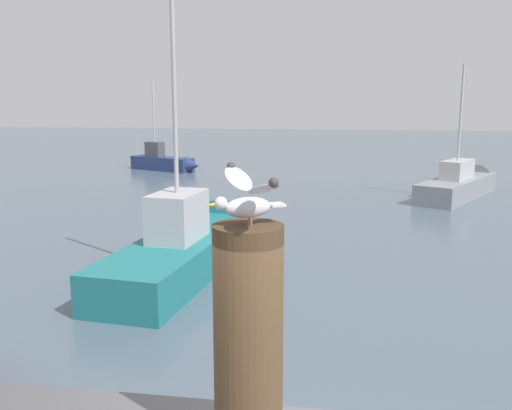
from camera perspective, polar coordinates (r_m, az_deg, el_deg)
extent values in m
cylinder|color=#4C3823|center=(2.80, -0.80, -13.58)|extent=(0.35, 0.35, 1.14)
cylinder|color=#C66E60|center=(2.63, -0.75, -1.61)|extent=(0.01, 0.01, 0.04)
cylinder|color=#C66E60|center=(2.60, -0.50, -1.77)|extent=(0.01, 0.01, 0.04)
ellipsoid|color=silver|center=(2.60, -0.84, -0.26)|extent=(0.25, 0.19, 0.10)
sphere|color=silver|center=(2.56, -3.66, 0.16)|extent=(0.06, 0.06, 0.06)
cone|color=yellow|center=(2.54, -4.84, 0.00)|extent=(0.05, 0.04, 0.02)
cube|color=silver|center=(2.65, 2.14, 0.05)|extent=(0.10, 0.10, 0.01)
ellipsoid|color=silver|center=(2.76, -1.86, 2.80)|extent=(0.23, 0.30, 0.11)
sphere|color=#3A3A3A|center=(2.87, -2.62, 4.04)|extent=(0.04, 0.04, 0.04)
ellipsoid|color=silver|center=(2.41, 0.77, 1.66)|extent=(0.23, 0.30, 0.11)
sphere|color=#3A3A3A|center=(2.29, 1.85, 2.33)|extent=(0.04, 0.04, 0.04)
cube|color=#1E7075|center=(10.41, -7.61, -5.12)|extent=(1.93, 5.23, 0.68)
cone|color=#1E7075|center=(13.05, -2.73, -1.65)|extent=(1.37, 1.37, 1.24)
cube|color=#B2B2B7|center=(10.06, -8.12, -1.16)|extent=(0.90, 1.33, 0.87)
cylinder|color=#A5A5A8|center=(9.85, -8.45, 10.95)|extent=(0.08, 0.08, 3.35)
cube|color=navy|center=(25.90, -9.70, 4.24)|extent=(3.27, 2.06, 0.61)
cone|color=navy|center=(24.72, -6.59, 4.09)|extent=(0.98, 0.98, 0.74)
cube|color=#47474C|center=(26.13, -10.43, 5.70)|extent=(0.96, 0.79, 0.68)
cylinder|color=#A5A5A8|center=(26.04, -10.56, 9.50)|extent=(0.08, 0.08, 2.79)
cube|color=gray|center=(19.46, 20.10, 1.67)|extent=(3.34, 4.71, 0.64)
cone|color=gray|center=(21.99, 22.23, 2.59)|extent=(1.49, 1.49, 1.10)
cube|color=#B2B2B7|center=(19.25, 20.09, 3.48)|extent=(1.35, 1.69, 0.61)
cylinder|color=#A5A5A8|center=(19.13, 20.45, 8.94)|extent=(0.08, 0.08, 3.06)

